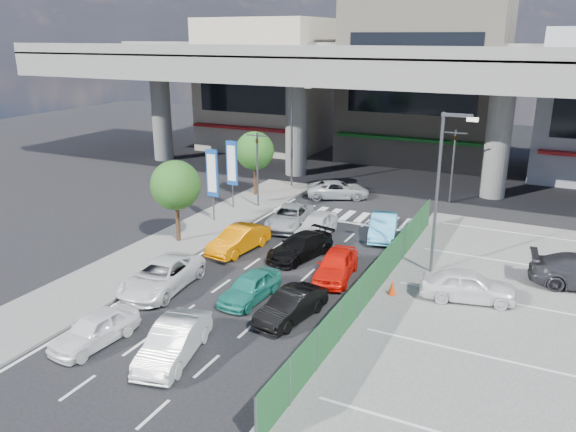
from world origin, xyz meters
The scene contains 29 objects.
ground centered at (0.00, 0.00, 0.00)m, with size 120.00×120.00×0.00m, color black.
parking_lot centered at (11.00, 2.00, 0.03)m, with size 12.00×28.00×0.06m, color #595956.
sidewalk_left centered at (-7.00, 4.00, 0.06)m, with size 4.00×30.00×0.12m, color #595956.
fence_run centered at (5.30, 1.00, 0.90)m, with size 0.16×22.00×1.80m, color #1D5528, non-canonical shape.
expressway centered at (0.00, 22.00, 8.76)m, with size 64.00×14.00×10.75m.
building_west centered at (-16.00, 31.97, 6.49)m, with size 12.00×10.90×13.00m.
building_center centered at (0.00, 32.97, 7.49)m, with size 14.00×10.90×15.00m.
traffic_light_left centered at (-6.20, 12.00, 3.94)m, with size 1.60×1.24×5.20m.
traffic_light_right centered at (5.50, 19.00, 3.94)m, with size 1.60×1.24×5.20m.
street_lamp_right centered at (7.17, 6.00, 4.77)m, with size 1.65×0.22×8.00m.
street_lamp_left centered at (-6.33, 18.00, 4.77)m, with size 1.65×0.22×8.00m.
signboard_near centered at (-7.20, 7.99, 3.06)m, with size 0.80×0.14×4.70m.
signboard_far centered at (-7.60, 10.99, 3.06)m, with size 0.80×0.14×4.70m.
tree_near centered at (-7.00, 4.00, 3.39)m, with size 2.80×2.80×4.80m.
tree_far centered at (-7.80, 14.50, 3.39)m, with size 2.80×2.80×4.80m.
van_white_back_left centered at (-3.12, -6.56, 0.63)m, with size 1.50×3.72×1.27m, color white.
hatch_white_back_mid centered at (0.23, -6.06, 0.69)m, with size 1.46×4.19×1.38m, color white.
sedan_white_mid_left centered at (-3.88, -1.52, 0.69)m, with size 2.29×4.97×1.38m, color white.
taxi_teal_mid centered at (0.35, -0.62, 0.63)m, with size 1.49×3.70×1.26m, color teal.
hatch_black_mid_right centered at (2.81, -1.49, 0.63)m, with size 1.32×3.79×1.25m, color black.
taxi_orange_left centered at (-3.16, 4.28, 0.69)m, with size 1.46×4.19×1.38m, color #D26A00.
sedan_black_mid centered at (0.27, 4.93, 0.63)m, with size 1.76×4.33×1.26m, color black.
taxi_orange_right centered at (2.96, 3.28, 0.69)m, with size 1.63×4.05×1.38m, color red.
wagon_silver_front_left centered at (-2.45, 9.26, 0.65)m, with size 2.15×4.66×1.29m, color #9EA1A5.
sedan_white_front_mid centered at (-0.29, 8.45, 0.69)m, with size 1.63×4.05×1.38m, color silver.
kei_truck_front_right centered at (3.34, 9.93, 0.69)m, with size 1.46×4.19×1.38m, color #54BCEE.
crossing_wagon_silver centered at (-2.09, 16.64, 0.63)m, with size 2.09×4.53×1.26m, color #A7ABAF.
parked_sedan_white centered at (9.16, 3.50, 0.77)m, with size 1.67×4.16×1.42m, color white.
traffic_cone centered at (6.00, 2.56, 0.42)m, with size 0.37×0.37×0.72m, color #E93B0C.
Camera 1 is at (11.92, -20.52, 11.37)m, focal length 35.00 mm.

